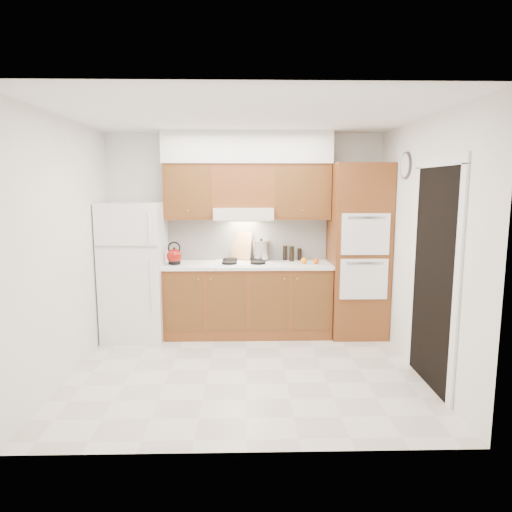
% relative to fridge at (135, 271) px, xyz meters
% --- Properties ---
extents(floor, '(3.60, 3.60, 0.00)m').
position_rel_fridge_xyz_m(floor, '(1.41, -1.14, -0.86)').
color(floor, beige).
rests_on(floor, ground).
extents(ceiling, '(3.60, 3.60, 0.00)m').
position_rel_fridge_xyz_m(ceiling, '(1.41, -1.14, 1.74)').
color(ceiling, white).
rests_on(ceiling, wall_back).
extents(wall_back, '(3.60, 0.02, 2.60)m').
position_rel_fridge_xyz_m(wall_back, '(1.41, 0.36, 0.44)').
color(wall_back, white).
rests_on(wall_back, floor).
extents(wall_left, '(0.02, 3.00, 2.60)m').
position_rel_fridge_xyz_m(wall_left, '(-0.40, -1.14, 0.44)').
color(wall_left, white).
rests_on(wall_left, floor).
extents(wall_right, '(0.02, 3.00, 2.60)m').
position_rel_fridge_xyz_m(wall_right, '(3.21, -1.14, 0.44)').
color(wall_right, white).
rests_on(wall_right, floor).
extents(fridge, '(0.75, 0.72, 1.72)m').
position_rel_fridge_xyz_m(fridge, '(0.00, 0.00, 0.00)').
color(fridge, white).
rests_on(fridge, floor).
extents(base_cabinets, '(2.11, 0.60, 0.90)m').
position_rel_fridge_xyz_m(base_cabinets, '(1.43, 0.06, -0.41)').
color(base_cabinets, brown).
rests_on(base_cabinets, floor).
extents(countertop, '(2.13, 0.62, 0.04)m').
position_rel_fridge_xyz_m(countertop, '(1.43, 0.05, 0.06)').
color(countertop, white).
rests_on(countertop, base_cabinets).
extents(backsplash, '(2.11, 0.03, 0.56)m').
position_rel_fridge_xyz_m(backsplash, '(1.43, 0.34, 0.36)').
color(backsplash, white).
rests_on(backsplash, countertop).
extents(oven_cabinet, '(0.70, 0.65, 2.20)m').
position_rel_fridge_xyz_m(oven_cabinet, '(2.85, 0.03, 0.24)').
color(oven_cabinet, brown).
rests_on(oven_cabinet, floor).
extents(upper_cab_left, '(0.63, 0.33, 0.70)m').
position_rel_fridge_xyz_m(upper_cab_left, '(0.69, 0.19, 0.99)').
color(upper_cab_left, brown).
rests_on(upper_cab_left, wall_back).
extents(upper_cab_right, '(0.73, 0.33, 0.70)m').
position_rel_fridge_xyz_m(upper_cab_right, '(2.12, 0.19, 0.99)').
color(upper_cab_right, brown).
rests_on(upper_cab_right, wall_back).
extents(range_hood, '(0.75, 0.45, 0.15)m').
position_rel_fridge_xyz_m(range_hood, '(1.38, 0.13, 0.71)').
color(range_hood, silver).
rests_on(range_hood, wall_back).
extents(upper_cab_over_hood, '(0.75, 0.33, 0.55)m').
position_rel_fridge_xyz_m(upper_cab_over_hood, '(1.38, 0.19, 1.06)').
color(upper_cab_over_hood, brown).
rests_on(upper_cab_over_hood, range_hood).
extents(soffit, '(2.13, 0.36, 0.40)m').
position_rel_fridge_xyz_m(soffit, '(1.43, 0.18, 1.54)').
color(soffit, silver).
rests_on(soffit, wall_back).
extents(cooktop, '(0.74, 0.50, 0.01)m').
position_rel_fridge_xyz_m(cooktop, '(1.38, 0.07, 0.09)').
color(cooktop, white).
rests_on(cooktop, countertop).
extents(doorway, '(0.02, 0.90, 2.10)m').
position_rel_fridge_xyz_m(doorway, '(3.19, -1.49, 0.19)').
color(doorway, black).
rests_on(doorway, floor).
extents(wall_clock, '(0.02, 0.30, 0.30)m').
position_rel_fridge_xyz_m(wall_clock, '(3.19, -0.59, 1.29)').
color(wall_clock, '#3F3833').
rests_on(wall_clock, wall_right).
extents(kettle, '(0.20, 0.20, 0.19)m').
position_rel_fridge_xyz_m(kettle, '(0.51, -0.02, 0.19)').
color(kettle, maroon).
rests_on(kettle, countertop).
extents(cutting_board, '(0.29, 0.20, 0.37)m').
position_rel_fridge_xyz_m(cutting_board, '(1.35, 0.29, 0.28)').
color(cutting_board, tan).
rests_on(cutting_board, countertop).
extents(stock_pot, '(0.23, 0.23, 0.23)m').
position_rel_fridge_xyz_m(stock_pot, '(1.61, 0.23, 0.23)').
color(stock_pot, silver).
rests_on(stock_pot, cooktop).
extents(condiment_a, '(0.06, 0.06, 0.19)m').
position_rel_fridge_xyz_m(condiment_a, '(1.93, 0.31, 0.18)').
color(condiment_a, black).
rests_on(condiment_a, countertop).
extents(condiment_b, '(0.08, 0.08, 0.20)m').
position_rel_fridge_xyz_m(condiment_b, '(2.01, 0.21, 0.18)').
color(condiment_b, black).
rests_on(condiment_b, countertop).
extents(condiment_c, '(0.06, 0.06, 0.16)m').
position_rel_fridge_xyz_m(condiment_c, '(2.13, 0.29, 0.16)').
color(condiment_c, black).
rests_on(condiment_c, countertop).
extents(orange_near, '(0.09, 0.09, 0.07)m').
position_rel_fridge_xyz_m(orange_near, '(2.30, -0.02, 0.12)').
color(orange_near, '#ED4D0C').
rests_on(orange_near, countertop).
extents(orange_far, '(0.10, 0.10, 0.08)m').
position_rel_fridge_xyz_m(orange_far, '(2.15, -0.00, 0.12)').
color(orange_far, '#FF9B0D').
rests_on(orange_far, countertop).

